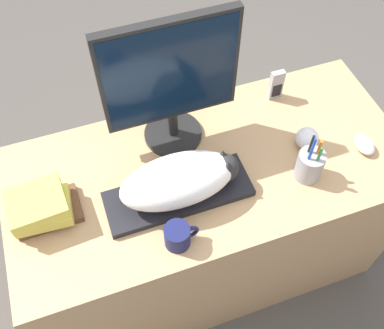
{
  "coord_description": "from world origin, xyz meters",
  "views": [
    {
      "loc": [
        -0.34,
        -0.47,
        1.99
      ],
      "look_at": [
        -0.07,
        0.3,
        0.81
      ],
      "focal_mm": 42.0,
      "sensor_mm": 36.0,
      "label": 1
    }
  ],
  "objects_px": {
    "book_stack": "(42,208)",
    "baseball": "(307,138)",
    "coffee_mug": "(178,236)",
    "monitor": "(170,80)",
    "phone": "(276,85)",
    "computer_mouse": "(364,144)",
    "keyboard": "(178,194)",
    "cat": "(182,179)",
    "pen_cup": "(310,165)"
  },
  "relations": [
    {
      "from": "keyboard",
      "to": "computer_mouse",
      "type": "relative_size",
      "value": 5.18
    },
    {
      "from": "phone",
      "to": "baseball",
      "type": "bearing_deg",
      "value": -89.46
    },
    {
      "from": "monitor",
      "to": "coffee_mug",
      "type": "xyz_separation_m",
      "value": [
        -0.11,
        -0.39,
        -0.23
      ]
    },
    {
      "from": "cat",
      "to": "coffee_mug",
      "type": "distance_m",
      "value": 0.17
    },
    {
      "from": "keyboard",
      "to": "baseball",
      "type": "bearing_deg",
      "value": 5.82
    },
    {
      "from": "baseball",
      "to": "book_stack",
      "type": "relative_size",
      "value": 0.38
    },
    {
      "from": "cat",
      "to": "book_stack",
      "type": "xyz_separation_m",
      "value": [
        -0.43,
        0.07,
        -0.04
      ]
    },
    {
      "from": "cat",
      "to": "computer_mouse",
      "type": "relative_size",
      "value": 4.23
    },
    {
      "from": "pen_cup",
      "to": "baseball",
      "type": "distance_m",
      "value": 0.12
    },
    {
      "from": "book_stack",
      "to": "keyboard",
      "type": "bearing_deg",
      "value": -9.35
    },
    {
      "from": "monitor",
      "to": "baseball",
      "type": "height_order",
      "value": "monitor"
    },
    {
      "from": "keyboard",
      "to": "computer_mouse",
      "type": "height_order",
      "value": "computer_mouse"
    },
    {
      "from": "keyboard",
      "to": "phone",
      "type": "relative_size",
      "value": 3.79
    },
    {
      "from": "keyboard",
      "to": "baseball",
      "type": "distance_m",
      "value": 0.48
    },
    {
      "from": "monitor",
      "to": "computer_mouse",
      "type": "distance_m",
      "value": 0.7
    },
    {
      "from": "keyboard",
      "to": "computer_mouse",
      "type": "xyz_separation_m",
      "value": [
        0.66,
        -0.03,
        0.01
      ]
    },
    {
      "from": "monitor",
      "to": "computer_mouse",
      "type": "xyz_separation_m",
      "value": [
        0.6,
        -0.27,
        -0.25
      ]
    },
    {
      "from": "computer_mouse",
      "to": "coffee_mug",
      "type": "bearing_deg",
      "value": -170.15
    },
    {
      "from": "baseball",
      "to": "cat",
      "type": "bearing_deg",
      "value": -174.01
    },
    {
      "from": "coffee_mug",
      "to": "keyboard",
      "type": "bearing_deg",
      "value": 71.71
    },
    {
      "from": "coffee_mug",
      "to": "monitor",
      "type": "bearing_deg",
      "value": 74.07
    },
    {
      "from": "cat",
      "to": "book_stack",
      "type": "bearing_deg",
      "value": 170.94
    },
    {
      "from": "coffee_mug",
      "to": "book_stack",
      "type": "bearing_deg",
      "value": 148.68
    },
    {
      "from": "keyboard",
      "to": "computer_mouse",
      "type": "distance_m",
      "value": 0.66
    },
    {
      "from": "computer_mouse",
      "to": "baseball",
      "type": "relative_size",
      "value": 1.16
    },
    {
      "from": "cat",
      "to": "baseball",
      "type": "bearing_deg",
      "value": 5.99
    },
    {
      "from": "keyboard",
      "to": "phone",
      "type": "height_order",
      "value": "phone"
    },
    {
      "from": "coffee_mug",
      "to": "pen_cup",
      "type": "distance_m",
      "value": 0.48
    },
    {
      "from": "computer_mouse",
      "to": "phone",
      "type": "height_order",
      "value": "phone"
    },
    {
      "from": "phone",
      "to": "book_stack",
      "type": "height_order",
      "value": "phone"
    },
    {
      "from": "computer_mouse",
      "to": "cat",
      "type": "bearing_deg",
      "value": 177.46
    },
    {
      "from": "cat",
      "to": "phone",
      "type": "relative_size",
      "value": 3.1
    },
    {
      "from": "baseball",
      "to": "phone",
      "type": "distance_m",
      "value": 0.25
    },
    {
      "from": "phone",
      "to": "book_stack",
      "type": "relative_size",
      "value": 0.6
    },
    {
      "from": "book_stack",
      "to": "computer_mouse",
      "type": "bearing_deg",
      "value": -5.14
    },
    {
      "from": "coffee_mug",
      "to": "book_stack",
      "type": "xyz_separation_m",
      "value": [
        -0.36,
        0.22,
        0.01
      ]
    },
    {
      "from": "keyboard",
      "to": "baseball",
      "type": "height_order",
      "value": "baseball"
    },
    {
      "from": "cat",
      "to": "pen_cup",
      "type": "bearing_deg",
      "value": -8.65
    },
    {
      "from": "baseball",
      "to": "phone",
      "type": "height_order",
      "value": "phone"
    },
    {
      "from": "cat",
      "to": "phone",
      "type": "bearing_deg",
      "value": 32.37
    },
    {
      "from": "monitor",
      "to": "coffee_mug",
      "type": "relative_size",
      "value": 4.56
    },
    {
      "from": "computer_mouse",
      "to": "monitor",
      "type": "bearing_deg",
      "value": 155.73
    },
    {
      "from": "monitor",
      "to": "coffee_mug",
      "type": "bearing_deg",
      "value": -105.93
    },
    {
      "from": "baseball",
      "to": "keyboard",
      "type": "bearing_deg",
      "value": -174.18
    },
    {
      "from": "coffee_mug",
      "to": "book_stack",
      "type": "relative_size",
      "value": 0.52
    },
    {
      "from": "monitor",
      "to": "phone",
      "type": "relative_size",
      "value": 3.94
    },
    {
      "from": "phone",
      "to": "computer_mouse",
      "type": "bearing_deg",
      "value": -60.19
    },
    {
      "from": "pen_cup",
      "to": "book_stack",
      "type": "xyz_separation_m",
      "value": [
        -0.84,
        0.13,
        -0.0
      ]
    },
    {
      "from": "book_stack",
      "to": "baseball",
      "type": "bearing_deg",
      "value": -1.22
    },
    {
      "from": "keyboard",
      "to": "monitor",
      "type": "height_order",
      "value": "monitor"
    }
  ]
}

